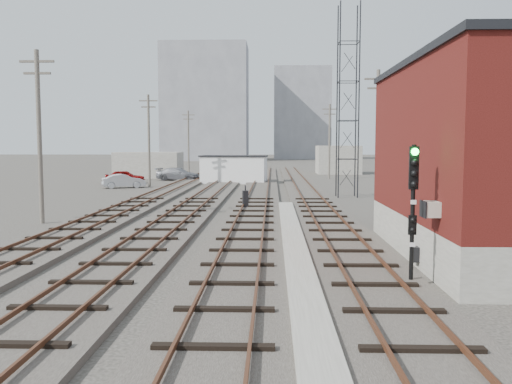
{
  "coord_description": "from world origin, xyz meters",
  "views": [
    {
      "loc": [
        -0.36,
        -7.91,
        4.13
      ],
      "look_at": [
        -1.04,
        14.15,
        2.2
      ],
      "focal_mm": 38.0,
      "sensor_mm": 36.0,
      "label": 1
    }
  ],
  "objects_px": {
    "site_trailer": "(234,169)",
    "car_grey": "(178,174)",
    "signal_mast": "(413,203)",
    "car_silver": "(124,181)",
    "switch_stand": "(245,199)",
    "car_red": "(125,177)"
  },
  "relations": [
    {
      "from": "site_trailer",
      "to": "car_grey",
      "type": "xyz_separation_m",
      "value": [
        -6.81,
        4.2,
        -0.77
      ]
    },
    {
      "from": "signal_mast",
      "to": "car_silver",
      "type": "height_order",
      "value": "signal_mast"
    },
    {
      "from": "switch_stand",
      "to": "car_grey",
      "type": "xyz_separation_m",
      "value": [
        -9.26,
        28.18,
        0.05
      ]
    },
    {
      "from": "signal_mast",
      "to": "car_grey",
      "type": "distance_m",
      "value": 49.03
    },
    {
      "from": "signal_mast",
      "to": "switch_stand",
      "type": "xyz_separation_m",
      "value": [
        -5.78,
        18.46,
        -1.76
      ]
    },
    {
      "from": "switch_stand",
      "to": "site_trailer",
      "type": "relative_size",
      "value": 0.2
    },
    {
      "from": "switch_stand",
      "to": "car_red",
      "type": "distance_m",
      "value": 27.09
    },
    {
      "from": "switch_stand",
      "to": "car_red",
      "type": "xyz_separation_m",
      "value": [
        -14.07,
        23.15,
        0.02
      ]
    },
    {
      "from": "car_silver",
      "to": "car_grey",
      "type": "relative_size",
      "value": 0.79
    },
    {
      "from": "site_trailer",
      "to": "signal_mast",
      "type": "bearing_deg",
      "value": -72.95
    },
    {
      "from": "site_trailer",
      "to": "car_silver",
      "type": "bearing_deg",
      "value": -139.99
    },
    {
      "from": "site_trailer",
      "to": "car_red",
      "type": "xyz_separation_m",
      "value": [
        -11.62,
        -0.83,
        -0.8
      ]
    },
    {
      "from": "switch_stand",
      "to": "car_red",
      "type": "height_order",
      "value": "switch_stand"
    },
    {
      "from": "switch_stand",
      "to": "car_silver",
      "type": "relative_size",
      "value": 0.36
    },
    {
      "from": "signal_mast",
      "to": "switch_stand",
      "type": "relative_size",
      "value": 2.84
    },
    {
      "from": "switch_stand",
      "to": "site_trailer",
      "type": "height_order",
      "value": "site_trailer"
    },
    {
      "from": "car_red",
      "to": "switch_stand",
      "type": "bearing_deg",
      "value": -162.02
    },
    {
      "from": "car_grey",
      "to": "car_silver",
      "type": "bearing_deg",
      "value": 173.75
    },
    {
      "from": "switch_stand",
      "to": "car_red",
      "type": "relative_size",
      "value": 0.35
    },
    {
      "from": "signal_mast",
      "to": "car_grey",
      "type": "relative_size",
      "value": 0.82
    },
    {
      "from": "car_silver",
      "to": "car_red",
      "type": "bearing_deg",
      "value": -8.38
    },
    {
      "from": "site_trailer",
      "to": "car_red",
      "type": "height_order",
      "value": "site_trailer"
    }
  ]
}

